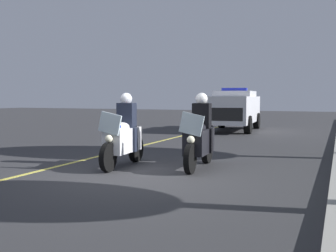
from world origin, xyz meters
The scene contains 5 objects.
ground_plane centered at (0.00, 0.00, 0.00)m, with size 80.00×80.00×0.00m, color #333335.
lane_stripe_center centered at (0.00, -2.12, 0.00)m, with size 48.00×0.12×0.01m, color #E0D14C.
police_motorcycle_lead_left centered at (-0.85, -0.70, 0.70)m, with size 2.14×0.61×1.72m.
police_motorcycle_lead_right centered at (-1.33, 1.00, 0.70)m, with size 2.14×0.61×1.72m.
police_suv centered at (-11.85, -0.78, 1.07)m, with size 5.02×2.33×2.05m.
Camera 1 is at (7.48, 3.95, 1.63)m, focal length 43.76 mm.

